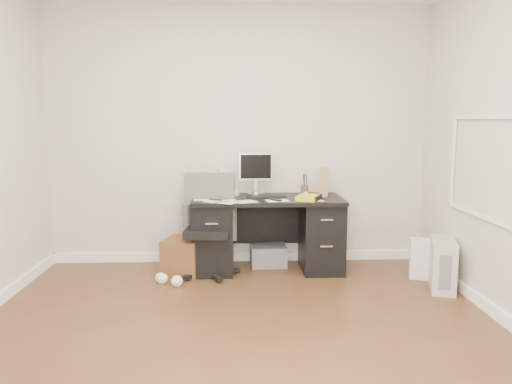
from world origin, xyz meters
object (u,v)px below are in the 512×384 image
desk (268,232)px  office_chair (208,226)px  keyboard (267,197)px  pc_tower (443,265)px  lcd_monitor (256,173)px  wicker_basket (184,256)px

desk → office_chair: size_ratio=1.50×
desk → office_chair: office_chair is taller
keyboard → office_chair: office_chair is taller
keyboard → pc_tower: 1.77m
desk → pc_tower: desk is taller
lcd_monitor → wicker_basket: bearing=-162.1°
desk → wicker_basket: bearing=-172.4°
keyboard → pc_tower: keyboard is taller
lcd_monitor → pc_tower: 2.01m
keyboard → office_chair: (-0.58, -0.15, -0.26)m
pc_tower → wicker_basket: (-2.39, 0.54, -0.05)m
lcd_monitor → office_chair: size_ratio=0.45×
pc_tower → wicker_basket: 2.45m
keyboard → wicker_basket: (-0.83, -0.09, -0.58)m
office_chair → lcd_monitor: bearing=40.4°
office_chair → pc_tower: size_ratio=2.19×
desk → keyboard: (-0.01, -0.02, 0.36)m
lcd_monitor → keyboard: bearing=-68.4°
keyboard → wicker_basket: keyboard is taller
office_chair → wicker_basket: bearing=172.1°
desk → keyboard: keyboard is taller
pc_tower → wicker_basket: bearing=-175.5°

